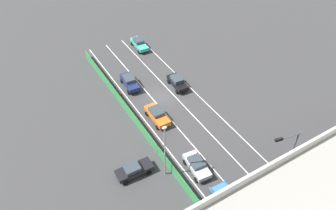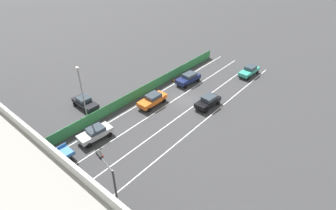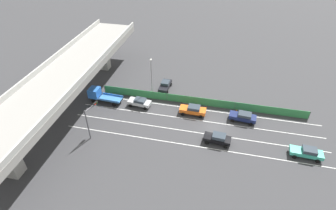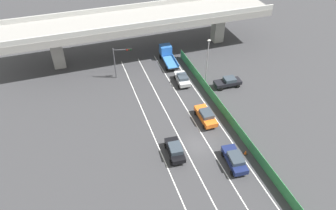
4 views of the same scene
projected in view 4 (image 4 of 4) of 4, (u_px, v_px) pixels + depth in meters
ground_plane at (196, 145)px, 42.25m from camera, size 300.00×300.00×0.00m
lane_line_left_edge at (154, 137)px, 43.46m from camera, size 0.14×42.53×0.01m
lane_line_mid_left at (176, 132)px, 44.27m from camera, size 0.14×42.53×0.01m
lane_line_mid_right at (198, 127)px, 45.08m from camera, size 0.14×42.53×0.01m
lane_line_right_edge at (218, 122)px, 45.89m from camera, size 0.14×42.53×0.01m
elevated_overpass at (142, 21)px, 57.97m from camera, size 49.05×9.01×8.20m
green_fence at (228, 116)px, 45.76m from camera, size 0.10×38.63×1.61m
car_sedan_black at (175, 150)px, 40.34m from camera, size 2.24×4.41×1.67m
car_sedan_silver at (182, 79)px, 53.19m from camera, size 2.35×4.40×1.58m
car_taxi_orange at (206, 116)px, 45.58m from camera, size 2.07×4.72×1.72m
car_sedan_navy at (235, 159)px, 39.05m from camera, size 2.35×4.73×1.70m
flatbed_truck_blue at (167, 54)px, 58.85m from camera, size 2.60×6.47×2.57m
parked_sedan_dark at (228, 82)px, 52.45m from camera, size 4.54×2.15×1.60m
traffic_light at (120, 57)px, 52.59m from camera, size 3.09×1.00×5.67m
street_lamp at (207, 58)px, 50.57m from camera, size 0.60×0.36×8.16m
traffic_cone at (246, 152)px, 40.84m from camera, size 0.47×0.47×0.64m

